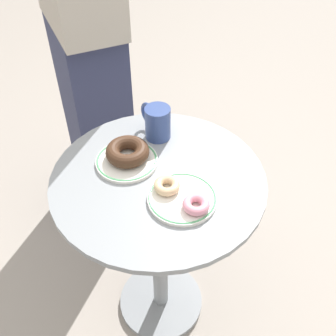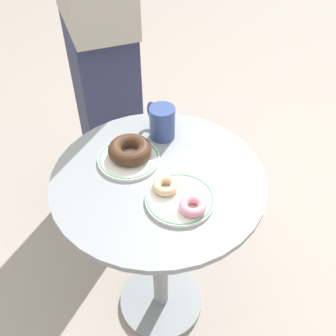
# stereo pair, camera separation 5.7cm
# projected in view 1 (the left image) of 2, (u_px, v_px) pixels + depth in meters

# --- Properties ---
(ground_plane) EXTENTS (7.00, 7.00, 0.02)m
(ground_plane) POSITION_uv_depth(u_px,v_px,m) (161.00, 303.00, 1.60)
(ground_plane) COLOR #9E9389
(cafe_table) EXTENTS (0.60, 0.60, 0.72)m
(cafe_table) POSITION_uv_depth(u_px,v_px,m) (159.00, 229.00, 1.26)
(cafe_table) COLOR gray
(cafe_table) RESTS_ON ground
(plate_left) EXTENTS (0.18, 0.18, 0.01)m
(plate_left) POSITION_uv_depth(u_px,v_px,m) (127.00, 161.00, 1.13)
(plate_left) COLOR white
(plate_left) RESTS_ON cafe_table
(plate_right) EXTENTS (0.18, 0.18, 0.01)m
(plate_right) POSITION_uv_depth(u_px,v_px,m) (182.00, 198.00, 1.03)
(plate_right) COLOR white
(plate_right) RESTS_ON cafe_table
(donut_chocolate) EXTENTS (0.18, 0.18, 0.04)m
(donut_chocolate) POSITION_uv_depth(u_px,v_px,m) (127.00, 152.00, 1.12)
(donut_chocolate) COLOR #422819
(donut_chocolate) RESTS_ON plate_left
(donut_pink_frosted) EXTENTS (0.07, 0.07, 0.02)m
(donut_pink_frosted) POSITION_uv_depth(u_px,v_px,m) (196.00, 204.00, 0.99)
(donut_pink_frosted) COLOR pink
(donut_pink_frosted) RESTS_ON plate_right
(donut_glazed) EXTENTS (0.10, 0.10, 0.02)m
(donut_glazed) POSITION_uv_depth(u_px,v_px,m) (167.00, 186.00, 1.04)
(donut_glazed) COLOR #E0B789
(donut_glazed) RESTS_ON plate_right
(coffee_mug) EXTENTS (0.12, 0.08, 0.10)m
(coffee_mug) POSITION_uv_depth(u_px,v_px,m) (157.00, 122.00, 1.19)
(coffee_mug) COLOR #334784
(coffee_mug) RESTS_ON cafe_table
(person_figure) EXTENTS (0.48, 0.36, 1.64)m
(person_figure) POSITION_uv_depth(u_px,v_px,m) (86.00, 46.00, 1.48)
(person_figure) COLOR #2D3351
(person_figure) RESTS_ON ground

